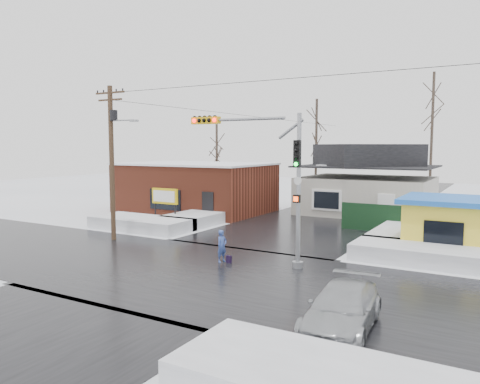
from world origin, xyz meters
The scene contains 20 objects.
ground centered at (0.00, 0.00, 0.00)m, with size 120.00×120.00×0.00m, color white.
road_ns centered at (0.00, 0.00, 0.01)m, with size 10.00×120.00×0.02m, color black.
road_ew centered at (0.00, 0.00, 0.01)m, with size 120.00×10.00×0.02m, color black.
snowbank_nw centered at (-9.00, 7.00, 0.40)m, with size 7.00×3.00×0.80m, color white.
snowbank_ne centered at (9.00, 7.00, 0.40)m, with size 7.00×3.00×0.80m, color white.
snowbank_nside_w centered at (-7.00, 12.00, 0.40)m, with size 3.00×8.00×0.80m, color white.
snowbank_nside_e centered at (7.00, 12.00, 0.40)m, with size 3.00×8.00×0.80m, color white.
traffic_signal centered at (2.43, 2.97, 4.54)m, with size 6.05×0.68×7.00m.
utility_pole centered at (-7.93, 3.50, 5.11)m, with size 3.15×0.44×9.00m.
brick_building centered at (-11.00, 15.99, 2.08)m, with size 12.20×8.20×4.12m.
marquee_sign centered at (-9.00, 9.49, 1.92)m, with size 2.20×0.21×2.55m.
house centered at (2.00, 22.00, 2.62)m, with size 10.40×8.40×5.76m.
kiosk centered at (9.50, 9.99, 1.46)m, with size 4.60×4.60×2.88m.
fence centered at (6.50, 14.00, 0.90)m, with size 8.00×0.12×1.80m, color black.
tree_far_left centered at (-4.00, 26.00, 7.95)m, with size 3.00×3.00×10.00m.
tree_far_mid centered at (6.00, 28.00, 9.54)m, with size 3.00×3.00×12.00m.
tree_far_west centered at (-14.00, 24.00, 6.36)m, with size 3.00×3.00×8.00m.
pedestrian centered at (0.45, 2.17, 0.77)m, with size 0.56×0.37×1.55m, color #39519F.
car centered at (8.03, -3.06, 0.66)m, with size 1.86×4.57×1.33m, color #ABAEB2.
shopping_bag centered at (0.83, 2.17, 0.17)m, with size 0.28×0.12×0.35m, color black.
Camera 1 is at (12.21, -16.35, 5.53)m, focal length 35.00 mm.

